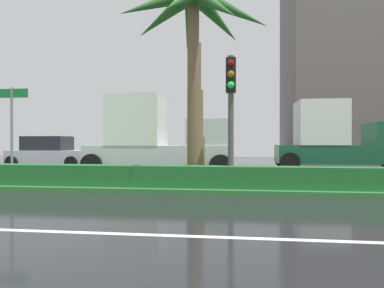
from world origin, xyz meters
name	(u,v)px	position (x,y,z in m)	size (l,w,h in m)	color
ground_plane	(83,182)	(0.00, 9.00, -0.05)	(90.00, 42.00, 0.10)	black
median_strip	(70,182)	(0.00, 8.00, 0.07)	(85.50, 4.00, 0.15)	#2D6B33
median_hedge	(48,175)	(0.00, 6.60, 0.45)	(76.50, 0.70, 0.60)	#1E6028
palm_tree_centre_left	(194,25)	(4.26, 7.48, 5.00)	(4.61, 4.66, 6.28)	brown
traffic_signal_median_right	(231,97)	(5.41, 6.71, 2.70)	(0.28, 0.43, 3.70)	#4C4C47
street_name_sign	(12,121)	(-1.53, 7.15, 2.08)	(1.10, 0.08, 3.00)	slate
car_in_traffic_second	(49,153)	(-4.58, 14.84, 0.83)	(4.30, 2.02, 1.72)	silver
box_truck_lead	(159,139)	(2.15, 12.08, 1.55)	(6.40, 2.64, 3.46)	silver
box_truck_following	(341,139)	(10.70, 15.19, 1.55)	(6.40, 2.64, 3.46)	#195133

